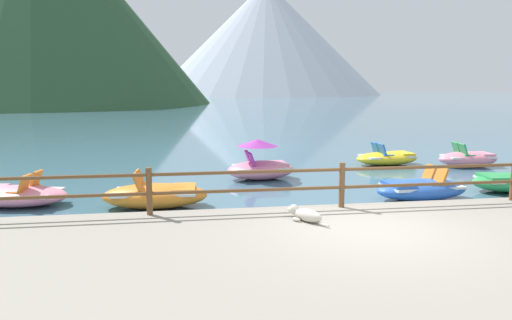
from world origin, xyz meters
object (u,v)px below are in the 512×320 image
at_px(pedal_boat_3, 387,158).
at_px(dog_resting, 305,215).
at_px(pedal_boat_4, 16,195).
at_px(pedal_boat_2, 260,165).
at_px(pedal_boat_6, 421,189).
at_px(pedal_boat_0, 468,158).
at_px(pedal_boat_5, 156,195).

bearing_deg(pedal_boat_3, dog_resting, -122.71).
relative_size(dog_resting, pedal_boat_4, 0.35).
bearing_deg(pedal_boat_2, pedal_boat_3, 21.34).
bearing_deg(pedal_boat_6, pedal_boat_3, 75.15).
relative_size(pedal_boat_0, pedal_boat_5, 0.85).
bearing_deg(pedal_boat_5, pedal_boat_0, 21.46).
height_order(dog_resting, pedal_boat_5, pedal_boat_5).
xyz_separation_m(pedal_boat_4, pedal_boat_5, (3.42, -0.73, 0.05)).
distance_m(pedal_boat_5, pedal_boat_6, 6.78).
bearing_deg(pedal_boat_3, pedal_boat_5, -148.13).
distance_m(pedal_boat_4, pedal_boat_5, 3.49).
relative_size(pedal_boat_0, pedal_boat_3, 0.87).
relative_size(pedal_boat_2, pedal_boat_3, 0.88).
bearing_deg(pedal_boat_0, pedal_boat_3, 163.90).
bearing_deg(pedal_boat_0, pedal_boat_2, -171.30).
relative_size(pedal_boat_3, pedal_boat_6, 0.97).
bearing_deg(pedal_boat_4, pedal_boat_6, -5.36).
distance_m(pedal_boat_4, pedal_boat_6, 10.23).
xyz_separation_m(pedal_boat_0, pedal_boat_3, (-2.74, 0.79, -0.03)).
distance_m(pedal_boat_0, pedal_boat_6, 6.14).
distance_m(pedal_boat_0, pedal_boat_5, 11.74).
relative_size(dog_resting, pedal_boat_5, 0.37).
height_order(dog_resting, pedal_boat_0, pedal_boat_0).
distance_m(dog_resting, pedal_boat_4, 7.41).
xyz_separation_m(pedal_boat_3, pedal_boat_6, (-1.41, -5.32, 0.02)).
bearing_deg(pedal_boat_3, pedal_boat_6, -104.85).
relative_size(pedal_boat_4, pedal_boat_5, 1.06).
bearing_deg(pedal_boat_2, dog_resting, -91.30).
xyz_separation_m(pedal_boat_2, pedal_boat_6, (3.69, -3.33, -0.16)).
xyz_separation_m(pedal_boat_4, pedal_boat_6, (10.19, -0.96, 0.03)).
relative_size(pedal_boat_0, pedal_boat_2, 1.00).
height_order(pedal_boat_5, pedal_boat_6, pedal_boat_5).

